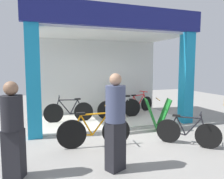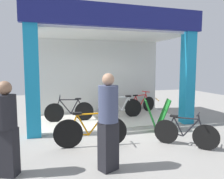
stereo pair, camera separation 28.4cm
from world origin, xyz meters
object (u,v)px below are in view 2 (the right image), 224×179
pedestrian_2 (108,120)px  bicycle_parked_1 (91,131)px  bicycle_inside_2 (140,104)px  sandwich_board_sign (157,115)px  bicycle_parked_0 (185,133)px  bicycle_inside_1 (121,108)px  bicycle_inside_0 (70,111)px  pedestrian_0 (7,127)px

pedestrian_2 → bicycle_parked_1: bearing=93.1°
bicycle_inside_2 → sandwich_board_sign: size_ratio=1.56×
bicycle_parked_0 → bicycle_inside_1: bearing=99.0°
sandwich_board_sign → pedestrian_2: bearing=-136.6°
bicycle_inside_0 → bicycle_parked_1: size_ratio=0.96×
bicycle_inside_1 → bicycle_inside_2: bicycle_inside_1 is taller
bicycle_inside_0 → sandwich_board_sign: sandwich_board_sign is taller
bicycle_inside_2 → bicycle_parked_1: 4.21m
bicycle_inside_0 → bicycle_inside_2: 3.03m
bicycle_inside_1 → bicycle_parked_1: 3.01m
bicycle_inside_2 → pedestrian_0: bearing=-137.0°
bicycle_inside_0 → sandwich_board_sign: size_ratio=1.74×
sandwich_board_sign → bicycle_inside_0: bearing=141.5°
bicycle_inside_1 → pedestrian_0: pedestrian_0 is taller
bicycle_parked_0 → bicycle_parked_1: (-2.15, 0.66, 0.05)m
pedestrian_0 → sandwich_board_sign: bearing=23.3°
bicycle_inside_0 → bicycle_inside_1: bicycle_inside_1 is taller
bicycle_parked_1 → sandwich_board_sign: bearing=18.1°
bicycle_inside_1 → pedestrian_0: 4.81m
bicycle_inside_2 → pedestrian_0: (-4.43, -4.13, 0.53)m
sandwich_board_sign → pedestrian_2: pedestrian_2 is taller
bicycle_inside_0 → bicycle_parked_0: bicycle_inside_0 is taller
bicycle_inside_2 → bicycle_parked_0: bicycle_inside_2 is taller
bicycle_inside_1 → sandwich_board_sign: sandwich_board_sign is taller
bicycle_inside_0 → pedestrian_2: (0.27, -3.83, 0.57)m
bicycle_inside_1 → bicycle_parked_0: 3.22m
bicycle_inside_2 → pedestrian_2: bearing=-121.2°
pedestrian_2 → bicycle_inside_0: bearing=94.1°
bicycle_parked_0 → sandwich_board_sign: 1.37m
pedestrian_0 → pedestrian_2: bearing=-10.4°
bicycle_inside_0 → bicycle_parked_0: size_ratio=1.50×
bicycle_inside_1 → bicycle_parked_0: bicycle_inside_1 is taller
bicycle_inside_0 → pedestrian_0: pedestrian_0 is taller
bicycle_inside_1 → bicycle_parked_1: size_ratio=0.99×
bicycle_parked_0 → bicycle_parked_1: bearing=162.9°
bicycle_parked_0 → pedestrian_0: (-3.82, -0.28, 0.54)m
bicycle_inside_2 → bicycle_parked_0: 3.89m
bicycle_inside_2 → sandwich_board_sign: sandwich_board_sign is taller
bicycle_parked_0 → bicycle_parked_1: 2.25m
bicycle_inside_0 → sandwich_board_sign: bearing=-38.5°
bicycle_inside_1 → sandwich_board_sign: size_ratio=1.78×
sandwich_board_sign → pedestrian_2: size_ratio=0.54×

